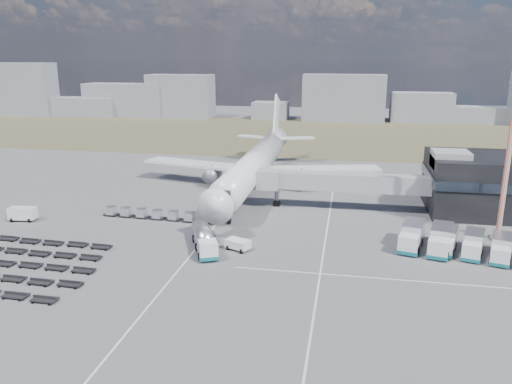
# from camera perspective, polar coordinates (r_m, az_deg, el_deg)

# --- Properties ---
(ground) EXTENTS (420.00, 420.00, 0.00)m
(ground) POSITION_cam_1_polar(r_m,az_deg,el_deg) (74.09, -4.76, -5.83)
(ground) COLOR #565659
(ground) RESTS_ON ground
(grass_strip) EXTENTS (420.00, 90.00, 0.01)m
(grass_strip) POSITION_cam_1_polar(r_m,az_deg,el_deg) (179.57, 4.62, 6.61)
(grass_strip) COLOR #4D4D2E
(grass_strip) RESTS_ON ground
(lane_markings) EXTENTS (47.12, 110.00, 0.01)m
(lane_markings) POSITION_cam_1_polar(r_m,az_deg,el_deg) (75.00, 3.11, -5.53)
(lane_markings) COLOR silver
(lane_markings) RESTS_ON ground
(jet_bridge) EXTENTS (30.30, 3.80, 7.05)m
(jet_bridge) POSITION_cam_1_polar(r_m,az_deg,el_deg) (89.67, 8.54, 1.16)
(jet_bridge) COLOR #939399
(jet_bridge) RESTS_ON ground
(airliner) EXTENTS (51.59, 64.53, 17.62)m
(airliner) POSITION_cam_1_polar(r_m,az_deg,el_deg) (102.95, -0.05, 3.28)
(airliner) COLOR white
(airliner) RESTS_ON ground
(skyline) EXTENTS (307.82, 21.50, 24.22)m
(skyline) POSITION_cam_1_polar(r_m,az_deg,el_deg) (224.75, -3.63, 10.62)
(skyline) COLOR gray
(skyline) RESTS_ON ground
(fuel_tanker) EXTENTS (6.43, 10.24, 3.26)m
(fuel_tanker) POSITION_cam_1_polar(r_m,az_deg,el_deg) (71.19, -5.94, -5.34)
(fuel_tanker) COLOR white
(fuel_tanker) RESTS_ON ground
(pushback_tug) EXTENTS (3.89, 3.15, 1.52)m
(pushback_tug) POSITION_cam_1_polar(r_m,az_deg,el_deg) (71.07, -2.07, -6.05)
(pushback_tug) COLOR white
(pushback_tug) RESTS_ON ground
(utility_van) EXTENTS (4.56, 2.51, 2.31)m
(utility_van) POSITION_cam_1_polar(r_m,az_deg,el_deg) (91.96, -25.11, -2.30)
(utility_van) COLOR white
(utility_van) RESTS_ON ground
(catering_truck) EXTENTS (4.66, 6.89, 2.93)m
(catering_truck) POSITION_cam_1_polar(r_m,az_deg,el_deg) (105.60, 4.96, 1.41)
(catering_truck) COLOR white
(catering_truck) RESTS_ON ground
(service_trucks_near) EXTENTS (8.40, 9.36, 3.21)m
(service_trucks_near) POSITION_cam_1_polar(r_m,az_deg,el_deg) (74.78, 18.85, -4.99)
(service_trucks_near) COLOR white
(service_trucks_near) RESTS_ON ground
(service_trucks_far) EXTENTS (14.34, 10.42, 2.86)m
(service_trucks_far) POSITION_cam_1_polar(r_m,az_deg,el_deg) (75.23, 24.89, -5.65)
(service_trucks_far) COLOR white
(service_trucks_far) RESTS_ON ground
(uld_row) EXTENTS (19.63, 2.33, 1.52)m
(uld_row) POSITION_cam_1_polar(r_m,az_deg,el_deg) (85.62, -11.21, -2.52)
(uld_row) COLOR black
(uld_row) RESTS_ON ground
(floodlight_mast) EXTENTS (2.59, 2.14, 27.75)m
(floodlight_mast) POSITION_cam_1_polar(r_m,az_deg,el_deg) (80.27, 26.99, 4.50)
(floodlight_mast) COLOR #CF4621
(floodlight_mast) RESTS_ON ground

